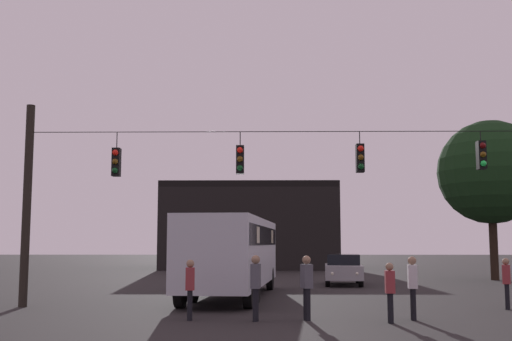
{
  "coord_description": "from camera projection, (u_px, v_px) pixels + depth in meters",
  "views": [
    {
      "loc": [
        -1.28,
        -6.93,
        2.07
      ],
      "look_at": [
        -1.66,
        18.98,
        5.1
      ],
      "focal_mm": 43.82,
      "sensor_mm": 36.0,
      "label": 1
    }
  ],
  "objects": [
    {
      "name": "tree_left_silhouette",
      "position": [
        490.0,
        172.0,
        36.03
      ],
      "size": [
        5.99,
        5.99,
        9.17
      ],
      "color": "black",
      "rests_on": "ground"
    },
    {
      "name": "pedestrian_crossing_right",
      "position": [
        190.0,
        286.0,
        17.0
      ],
      "size": [
        0.27,
        0.38,
        1.63
      ],
      "color": "black",
      "rests_on": "ground"
    },
    {
      "name": "pedestrian_crossing_left",
      "position": [
        390.0,
        289.0,
        16.4
      ],
      "size": [
        0.27,
        0.38,
        1.56
      ],
      "color": "black",
      "rests_on": "ground"
    },
    {
      "name": "car_near_right",
      "position": [
        343.0,
        269.0,
        31.39
      ],
      "size": [
        2.2,
        4.46,
        1.52
      ],
      "color": "#99999E",
      "rests_on": "ground"
    },
    {
      "name": "ground_plane",
      "position": [
        291.0,
        285.0,
        30.96
      ],
      "size": [
        168.0,
        168.0,
        0.0
      ],
      "primitive_type": "plane",
      "color": "black",
      "rests_on": "ground"
    },
    {
      "name": "pedestrian_trailing",
      "position": [
        307.0,
        283.0,
        16.96
      ],
      "size": [
        0.34,
        0.42,
        1.74
      ],
      "color": "black",
      "rests_on": "ground"
    },
    {
      "name": "city_bus",
      "position": [
        233.0,
        249.0,
        24.29
      ],
      "size": [
        3.49,
        11.18,
        3.0
      ],
      "color": "#B7BCC6",
      "rests_on": "ground"
    },
    {
      "name": "corner_building",
      "position": [
        251.0,
        227.0,
        54.37
      ],
      "size": [
        14.01,
        13.57,
        6.9
      ],
      "color": "black",
      "rests_on": "ground"
    },
    {
      "name": "overhead_signal_span",
      "position": [
        302.0,
        191.0,
        20.72
      ],
      "size": [
        18.75,
        0.44,
        6.74
      ],
      "color": "black",
      "rests_on": "ground"
    },
    {
      "name": "pedestrian_near_bus",
      "position": [
        256.0,
        284.0,
        16.76
      ],
      "size": [
        0.28,
        0.39,
        1.75
      ],
      "color": "black",
      "rests_on": "ground"
    },
    {
      "name": "pedestrian_far_side",
      "position": [
        507.0,
        280.0,
        19.74
      ],
      "size": [
        0.36,
        0.42,
        1.61
      ],
      "color": "black",
      "rests_on": "ground"
    },
    {
      "name": "pedestrian_crossing_center",
      "position": [
        413.0,
        284.0,
        17.02
      ],
      "size": [
        0.28,
        0.39,
        1.72
      ],
      "color": "black",
      "rests_on": "ground"
    }
  ]
}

